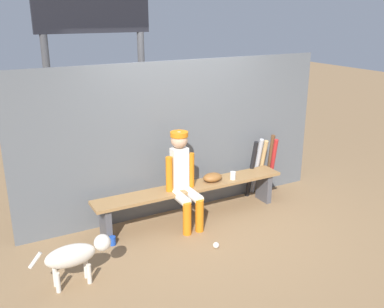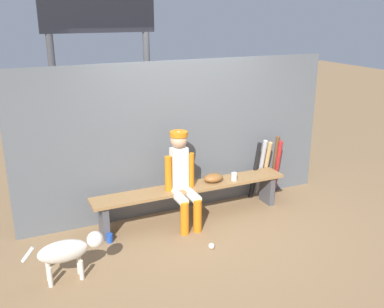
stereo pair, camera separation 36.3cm
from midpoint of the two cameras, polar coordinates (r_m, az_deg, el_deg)
ground_plane at (r=6.07m, az=-1.73°, el=-8.36°), size 30.00×30.00×0.00m
chainlink_fence at (r=5.98m, az=-3.35°, el=2.09°), size 4.52×0.03×2.11m
dugout_bench at (r=5.91m, az=-1.77°, el=-5.09°), size 2.74×0.36×0.48m
player_seated at (r=5.63m, az=-3.00°, el=-2.97°), size 0.41×0.55×1.26m
baseball_glove at (r=5.99m, az=0.98°, el=-3.10°), size 0.28×0.20×0.12m
bat_aluminum_black at (r=6.55m, az=6.24°, el=-2.05°), size 0.09×0.23×0.91m
bat_aluminum_silver at (r=6.66m, az=6.96°, el=-1.65°), size 0.09×0.28×0.93m
bat_wood_tan at (r=6.71m, az=7.56°, el=-1.68°), size 0.09×0.28×0.89m
bat_wood_dark at (r=6.82m, az=8.67°, el=-1.21°), size 0.07×0.17×0.93m
bat_aluminum_red at (r=6.80m, az=8.99°, el=-1.50°), size 0.10×0.23×0.89m
baseball at (r=5.34m, az=1.19°, el=-11.91°), size 0.07×0.07×0.07m
cup_on_ground at (r=5.51m, az=-12.29°, el=-11.10°), size 0.08×0.08×0.11m
cup_on_bench at (r=6.07m, az=3.68°, el=-2.86°), size 0.08×0.08×0.11m
scoreboard at (r=6.40m, az=-13.69°, el=14.13°), size 1.87×0.27×3.38m
dog at (r=4.78m, az=-17.16°, el=-12.57°), size 0.84×0.20×0.49m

